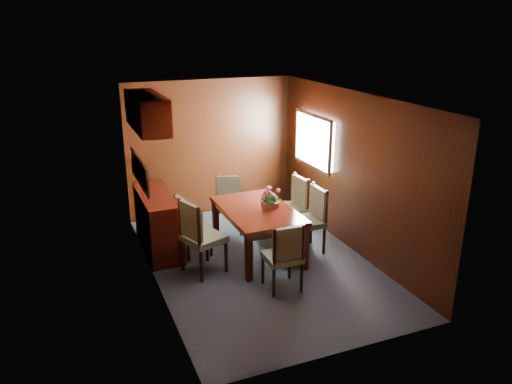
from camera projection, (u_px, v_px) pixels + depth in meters
name	position (u px, v px, depth m)	size (l,w,h in m)	color
ground	(259.00, 262.00, 7.27)	(4.50, 4.50, 0.00)	#343D47
room_shell	(244.00, 149.00, 6.99)	(3.06, 4.52, 2.41)	black
sideboard	(158.00, 222.00, 7.56)	(0.48, 1.40, 0.90)	#330C06
dining_table	(257.00, 215.00, 7.35)	(0.98, 1.56, 0.73)	#330C06
chair_left_near	(198.00, 233.00, 6.79)	(0.63, 0.65, 1.08)	black
chair_left_far	(189.00, 223.00, 7.34)	(0.49, 0.51, 0.94)	black
chair_right_near	(311.00, 216.00, 7.51)	(0.46, 0.48, 1.01)	black
chair_right_far	(294.00, 203.00, 8.03)	(0.49, 0.51, 1.00)	black
chair_head	(285.00, 253.00, 6.37)	(0.46, 0.44, 0.94)	black
chair_foot	(229.00, 201.00, 8.25)	(0.56, 0.55, 0.93)	black
flower_centerpiece	(270.00, 197.00, 7.35)	(0.30, 0.30, 0.30)	#A54032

